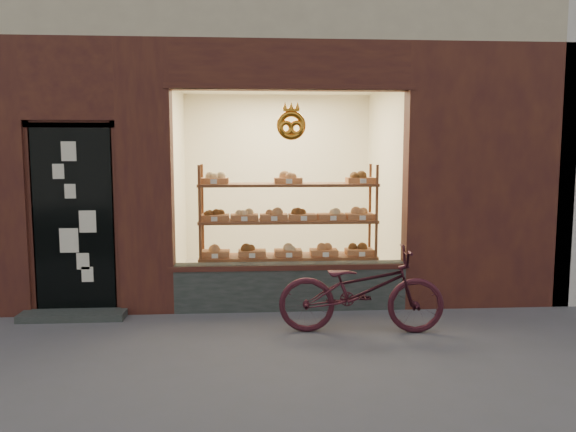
{
  "coord_description": "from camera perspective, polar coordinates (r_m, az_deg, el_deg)",
  "views": [
    {
      "loc": [
        -0.02,
        -4.35,
        1.86
      ],
      "look_at": [
        0.41,
        2.0,
        1.13
      ],
      "focal_mm": 35.0,
      "sensor_mm": 36.0,
      "label": 1
    }
  ],
  "objects": [
    {
      "name": "bicycle",
      "position": [
        5.86,
        7.44,
        -7.45
      ],
      "size": [
        1.74,
        0.74,
        0.89
      ],
      "primitive_type": "imported",
      "rotation": [
        0.0,
        0.0,
        1.48
      ],
      "color": "#37121B",
      "rests_on": "ground"
    },
    {
      "name": "display_shelf",
      "position": [
        6.98,
        0.01,
        -1.75
      ],
      "size": [
        2.2,
        0.45,
        1.7
      ],
      "color": "brown",
      "rests_on": "ground"
    },
    {
      "name": "ground",
      "position": [
        4.73,
        -3.49,
        -16.58
      ],
      "size": [
        90.0,
        90.0,
        0.0
      ],
      "primitive_type": "plane",
      "color": "#4D4D50"
    }
  ]
}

